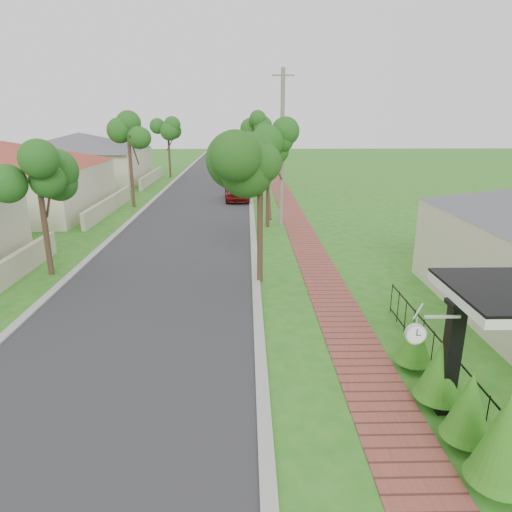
# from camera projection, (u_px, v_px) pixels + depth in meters

# --- Properties ---
(ground) EXTENTS (160.00, 160.00, 0.00)m
(ground) POSITION_uv_depth(u_px,v_px,m) (234.00, 385.00, 10.71)
(ground) COLOR #24701A
(ground) RESTS_ON ground
(road) EXTENTS (7.00, 120.00, 0.02)m
(road) POSITION_uv_depth(u_px,v_px,m) (196.00, 213.00, 29.76)
(road) COLOR #28282B
(road) RESTS_ON ground
(kerb_right) EXTENTS (0.30, 120.00, 0.10)m
(kerb_right) POSITION_uv_depth(u_px,v_px,m) (252.00, 212.00, 29.83)
(kerb_right) COLOR #9E9E99
(kerb_right) RESTS_ON ground
(kerb_left) EXTENTS (0.30, 120.00, 0.10)m
(kerb_left) POSITION_uv_depth(u_px,v_px,m) (140.00, 213.00, 29.69)
(kerb_left) COLOR #9E9E99
(kerb_left) RESTS_ON ground
(sidewalk) EXTENTS (1.50, 120.00, 0.03)m
(sidewalk) POSITION_uv_depth(u_px,v_px,m) (291.00, 212.00, 29.89)
(sidewalk) COLOR brown
(sidewalk) RESTS_ON ground
(porch_post) EXTENTS (0.48, 0.48, 2.52)m
(porch_post) POSITION_uv_depth(u_px,v_px,m) (450.00, 363.00, 9.52)
(porch_post) COLOR black
(porch_post) RESTS_ON ground
(picket_fence) EXTENTS (0.03, 8.02, 1.00)m
(picket_fence) POSITION_uv_depth(u_px,v_px,m) (444.00, 363.00, 10.66)
(picket_fence) COLOR black
(picket_fence) RESTS_ON ground
(street_trees) EXTENTS (10.70, 37.65, 5.89)m
(street_trees) POSITION_uv_depth(u_px,v_px,m) (205.00, 136.00, 34.96)
(street_trees) COLOR #382619
(street_trees) RESTS_ON ground
(hedge_row) EXTENTS (0.93, 4.83, 1.98)m
(hedge_row) POSITION_uv_depth(u_px,v_px,m) (456.00, 393.00, 9.04)
(hedge_row) COLOR #225A12
(hedge_row) RESTS_ON ground
(far_house_red) EXTENTS (15.56, 15.56, 4.60)m
(far_house_red) POSITION_uv_depth(u_px,v_px,m) (5.00, 177.00, 28.83)
(far_house_red) COLOR beige
(far_house_red) RESTS_ON ground
(far_house_grey) EXTENTS (15.56, 15.56, 4.60)m
(far_house_grey) POSITION_uv_depth(u_px,v_px,m) (82.00, 158.00, 42.21)
(far_house_grey) COLOR beige
(far_house_grey) RESTS_ON ground
(parked_car_red) EXTENTS (2.01, 4.49, 1.50)m
(parked_car_red) POSITION_uv_depth(u_px,v_px,m) (237.00, 190.00, 33.94)
(parked_car_red) COLOR #64110F
(parked_car_red) RESTS_ON ground
(parked_car_white) EXTENTS (2.08, 4.04, 1.27)m
(parked_car_white) POSITION_uv_depth(u_px,v_px,m) (237.00, 180.00, 40.16)
(parked_car_white) COLOR white
(parked_car_white) RESTS_ON ground
(near_tree) EXTENTS (2.18, 2.18, 5.61)m
(near_tree) POSITION_uv_depth(u_px,v_px,m) (260.00, 163.00, 16.10)
(near_tree) COLOR #382619
(near_tree) RESTS_ON ground
(utility_pole) EXTENTS (1.20, 0.24, 8.51)m
(utility_pole) POSITION_uv_depth(u_px,v_px,m) (282.00, 148.00, 25.36)
(utility_pole) COLOR gray
(utility_pole) RESTS_ON ground
(station_clock) EXTENTS (1.06, 0.13, 0.60)m
(station_clock) POSITION_uv_depth(u_px,v_px,m) (418.00, 332.00, 9.03)
(station_clock) COLOR silver
(station_clock) RESTS_ON ground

